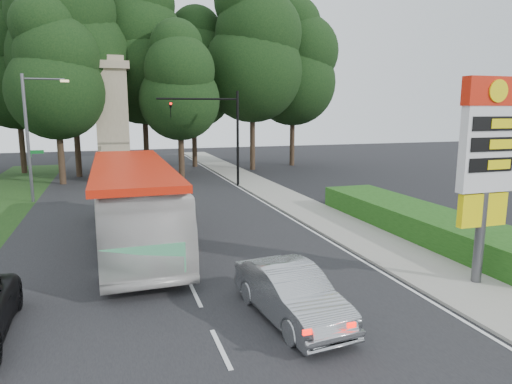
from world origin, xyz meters
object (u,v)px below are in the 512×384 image
object	(u,v)px
traffic_signal_mast	(221,125)
streetlight_signs	(31,132)
gas_station_pylon	(487,153)
sedan_silver	(291,293)
monument	(112,119)
transit_bus	(132,205)

from	to	relation	value
traffic_signal_mast	streetlight_signs	world-z (taller)	streetlight_signs
gas_station_pylon	streetlight_signs	distance (m)	25.74
gas_station_pylon	traffic_signal_mast	bearing A→B (deg)	99.09
gas_station_pylon	sedan_silver	size ratio (longest dim) A/B	1.48
gas_station_pylon	monument	distance (m)	30.17
gas_station_pylon	monument	xyz separation A→B (m)	(-11.20, 28.01, 0.66)
traffic_signal_mast	sedan_silver	size ratio (longest dim) A/B	1.55
monument	transit_bus	world-z (taller)	monument
gas_station_pylon	transit_bus	size ratio (longest dim) A/B	0.53
traffic_signal_mast	sedan_silver	bearing A→B (deg)	-98.61
monument	transit_bus	size ratio (longest dim) A/B	0.78
streetlight_signs	sedan_silver	bearing A→B (deg)	-65.63
traffic_signal_mast	transit_bus	bearing A→B (deg)	-117.84
gas_station_pylon	monument	size ratio (longest dim) A/B	0.68
traffic_signal_mast	monument	bearing A→B (deg)	142.00
monument	transit_bus	xyz separation A→B (m)	(0.46, -19.67, -3.32)
traffic_signal_mast	monument	xyz separation A→B (m)	(-7.68, 6.00, 0.43)
gas_station_pylon	monument	bearing A→B (deg)	111.80
monument	sedan_silver	size ratio (longest dim) A/B	2.17
streetlight_signs	monument	size ratio (longest dim) A/B	0.80
streetlight_signs	sedan_silver	size ratio (longest dim) A/B	1.72
traffic_signal_mast	streetlight_signs	distance (m)	12.83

